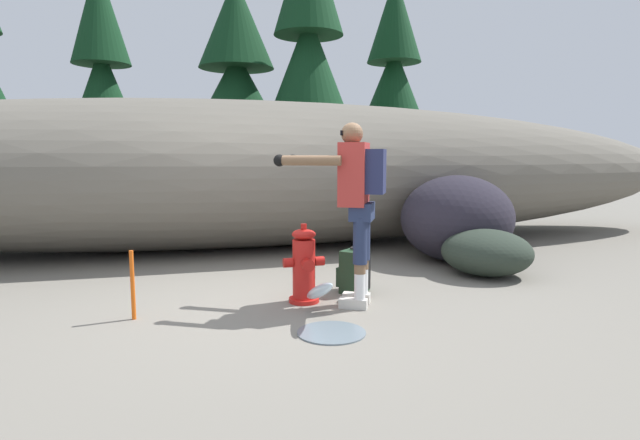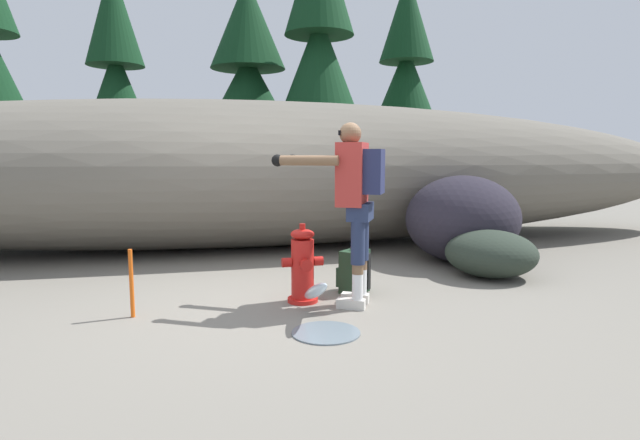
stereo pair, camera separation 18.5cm
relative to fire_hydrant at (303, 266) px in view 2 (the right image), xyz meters
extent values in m
cube|color=slate|center=(-0.22, 0.13, -0.37)|extent=(56.00, 56.00, 0.04)
ellipsoid|color=#666056|center=(-0.22, 3.30, 0.77)|extent=(16.27, 3.20, 2.23)
cylinder|color=red|center=(0.00, 0.00, -0.33)|extent=(0.29, 0.29, 0.04)
cylinder|color=red|center=(0.00, 0.00, -0.02)|extent=(0.22, 0.22, 0.57)
ellipsoid|color=red|center=(0.00, 0.00, 0.31)|extent=(0.23, 0.23, 0.10)
cylinder|color=red|center=(0.00, 0.00, 0.38)|extent=(0.06, 0.06, 0.05)
cylinder|color=red|center=(-0.15, 0.00, 0.04)|extent=(0.09, 0.09, 0.09)
cylinder|color=red|center=(0.15, 0.00, 0.04)|extent=(0.09, 0.09, 0.09)
cylinder|color=red|center=(0.00, -0.15, 0.04)|extent=(0.11, 0.09, 0.11)
ellipsoid|color=silver|center=(0.00, -0.53, -0.11)|extent=(0.10, 0.79, 0.39)
cylinder|color=slate|center=(0.00, -0.91, -0.34)|extent=(0.55, 0.55, 0.01)
cube|color=beige|center=(0.39, -0.32, -0.30)|extent=(0.28, 0.21, 0.09)
cylinder|color=white|center=(0.44, -0.35, -0.14)|extent=(0.10, 0.10, 0.24)
cylinder|color=brown|center=(0.44, -0.35, 0.03)|extent=(0.10, 0.10, 0.09)
cylinder|color=#232D4C|center=(0.44, -0.35, 0.28)|extent=(0.13, 0.13, 0.42)
cube|color=beige|center=(0.48, -0.14, -0.30)|extent=(0.28, 0.21, 0.09)
cylinder|color=white|center=(0.53, -0.17, -0.14)|extent=(0.10, 0.10, 0.24)
cylinder|color=brown|center=(0.53, -0.17, 0.03)|extent=(0.10, 0.10, 0.09)
cylinder|color=#232D4C|center=(0.53, -0.17, 0.28)|extent=(0.13, 0.13, 0.42)
cube|color=#232D4C|center=(0.49, -0.26, 0.54)|extent=(0.33, 0.38, 0.16)
cube|color=#B2332D|center=(0.42, -0.22, 0.88)|extent=(0.38, 0.43, 0.58)
cube|color=#23284C|center=(0.59, -0.32, 0.91)|extent=(0.27, 0.32, 0.40)
sphere|color=brown|center=(0.40, -0.21, 1.25)|extent=(0.20, 0.20, 0.20)
cube|color=black|center=(0.33, -0.17, 1.25)|extent=(0.09, 0.14, 0.04)
cylinder|color=brown|center=(-0.01, -0.24, 1.01)|extent=(0.55, 0.36, 0.09)
sphere|color=black|center=(-0.25, -0.11, 1.01)|extent=(0.11, 0.11, 0.11)
cylinder|color=brown|center=(0.20, 0.15, 1.01)|extent=(0.55, 0.36, 0.09)
sphere|color=black|center=(-0.04, 0.28, 1.01)|extent=(0.11, 0.11, 0.11)
cube|color=#1E3823|center=(0.59, 0.22, -0.13)|extent=(0.36, 0.35, 0.44)
cube|color=#1E3823|center=(0.50, 0.31, -0.19)|extent=(0.20, 0.18, 0.20)
torus|color=black|center=(0.59, 0.22, 0.11)|extent=(0.10, 0.10, 0.02)
cube|color=black|center=(0.60, 0.08, -0.13)|extent=(0.06, 0.06, 0.37)
cube|color=black|center=(0.73, 0.19, -0.13)|extent=(0.06, 0.06, 0.37)
ellipsoid|color=#25212C|center=(2.42, 1.36, 0.22)|extent=(2.07, 2.05, 1.14)
ellipsoid|color=#283329|center=(2.33, 0.51, -0.08)|extent=(1.42, 1.43, 0.54)
cylinder|color=#47331E|center=(-2.71, 8.32, 0.24)|extent=(0.24, 0.24, 1.17)
cone|color=#0F3319|center=(-2.71, 8.32, 2.20)|extent=(2.02, 2.02, 2.75)
cone|color=#0F3319|center=(-2.71, 8.32, 4.27)|extent=(1.31, 1.31, 2.29)
cylinder|color=#47331E|center=(0.30, 7.82, 0.33)|extent=(0.33, 0.33, 1.35)
cone|color=#0F3319|center=(0.30, 7.82, 2.25)|extent=(2.72, 2.72, 2.50)
cone|color=#0F3319|center=(0.30, 7.82, 4.13)|extent=(1.77, 1.77, 2.09)
cylinder|color=#47331E|center=(1.74, 6.62, 0.41)|extent=(0.28, 0.28, 1.52)
cone|color=#0F3319|center=(1.74, 6.62, 2.67)|extent=(2.36, 2.36, 3.00)
cylinder|color=#47331E|center=(4.43, 8.13, 0.44)|extent=(0.26, 0.26, 1.58)
cone|color=#0F3319|center=(4.43, 8.13, 2.57)|extent=(2.18, 2.18, 2.69)
cone|color=#0F3319|center=(4.43, 8.13, 4.59)|extent=(1.42, 1.42, 2.24)
cylinder|color=#E55914|center=(-1.54, -0.12, -0.05)|extent=(0.04, 0.04, 0.60)
camera|label=1|loc=(-1.14, -4.66, 1.05)|focal=28.80mm
camera|label=2|loc=(-0.96, -4.70, 1.05)|focal=28.80mm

